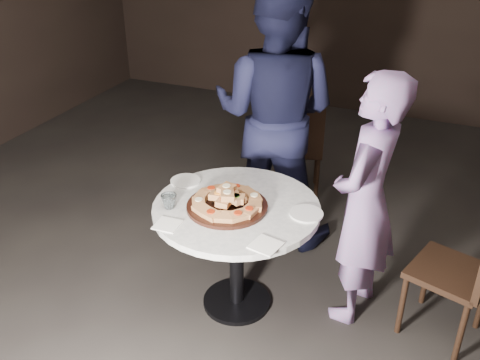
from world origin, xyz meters
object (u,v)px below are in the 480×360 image
object	(u,v)px
serving_board	(227,206)
focaccia_pile	(228,200)
chair_right	(468,269)
diner_teal	(365,202)
table	(236,225)
water_glass	(169,201)
diner_navy	(275,114)
chair_far	(298,144)

from	to	relation	value
serving_board	focaccia_pile	world-z (taller)	focaccia_pile
serving_board	chair_right	xyz separation A→B (m)	(1.24, 0.25, -0.23)
chair_right	diner_teal	bearing A→B (deg)	-74.90
chair_right	diner_teal	xyz separation A→B (m)	(-0.56, 0.03, 0.26)
table	water_glass	distance (m)	0.39
serving_board	table	bearing A→B (deg)	49.74
water_glass	focaccia_pile	bearing A→B (deg)	22.38
diner_navy	diner_teal	bearing A→B (deg)	139.49
serving_board	chair_right	size ratio (longest dim) A/B	0.54
focaccia_pile	chair_far	xyz separation A→B (m)	(-0.03, 1.39, -0.27)
chair_right	diner_teal	distance (m)	0.61
focaccia_pile	diner_navy	world-z (taller)	diner_navy
focaccia_pile	diner_teal	bearing A→B (deg)	22.08
serving_board	diner_navy	distance (m)	0.90
table	chair_right	distance (m)	1.22
chair_right	diner_teal	world-z (taller)	diner_teal
serving_board	diner_teal	world-z (taller)	diner_teal
chair_far	chair_right	bearing A→B (deg)	121.95
water_glass	diner_teal	size ratio (longest dim) A/B	0.06
diner_navy	focaccia_pile	bearing A→B (deg)	92.64
water_glass	chair_far	bearing A→B (deg)	80.28
serving_board	chair_far	bearing A→B (deg)	91.06
water_glass	chair_right	world-z (taller)	chair_right
chair_far	diner_navy	xyz separation A→B (m)	(-0.02, -0.51, 0.43)
focaccia_pile	water_glass	distance (m)	0.31
serving_board	chair_far	world-z (taller)	chair_far
focaccia_pile	water_glass	bearing A→B (deg)	-157.62
table	chair_right	size ratio (longest dim) A/B	1.16
serving_board	chair_far	distance (m)	1.41
water_glass	chair_right	xyz separation A→B (m)	(1.52, 0.37, -0.26)
table	diner_navy	distance (m)	0.91
table	chair_right	bearing A→B (deg)	9.78
serving_board	focaccia_pile	size ratio (longest dim) A/B	1.12
chair_right	water_glass	bearing A→B (deg)	-58.74
water_glass	chair_right	distance (m)	1.59
serving_board	chair_right	bearing A→B (deg)	11.39
chair_right	diner_teal	size ratio (longest dim) A/B	0.56
diner_teal	chair_right	bearing A→B (deg)	96.01
table	chair_far	distance (m)	1.35
serving_board	chair_right	distance (m)	1.28
chair_far	diner_navy	size ratio (longest dim) A/B	0.45
water_glass	diner_navy	size ratio (longest dim) A/B	0.05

